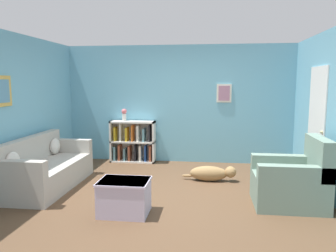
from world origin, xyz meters
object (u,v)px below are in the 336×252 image
(coffee_table, at_px, (124,196))
(vase, at_px, (124,114))
(couch, at_px, (46,169))
(recliner_chair, at_px, (293,182))
(dog, at_px, (212,173))
(bookshelf, at_px, (133,143))

(coffee_table, xyz_separation_m, vase, (-0.76, 2.91, 0.83))
(couch, height_order, recliner_chair, recliner_chair)
(couch, relative_size, recliner_chair, 1.92)
(couch, height_order, dog, couch)
(bookshelf, distance_m, dog, 2.18)
(bookshelf, relative_size, recliner_chair, 1.00)
(recliner_chair, relative_size, vase, 3.68)
(coffee_table, xyz_separation_m, dog, (1.19, 1.67, -0.11))
(couch, relative_size, dog, 1.97)
(vase, bearing_deg, recliner_chair, -36.29)
(couch, bearing_deg, vase, 66.25)
(recliner_chair, height_order, dog, recliner_chair)
(couch, xyz_separation_m, dog, (2.81, 0.72, -0.17))
(recliner_chair, bearing_deg, dog, 138.05)
(recliner_chair, relative_size, coffee_table, 1.49)
(bookshelf, height_order, coffee_table, bookshelf)
(couch, distance_m, dog, 2.91)
(coffee_table, height_order, dog, coffee_table)
(recliner_chair, bearing_deg, bookshelf, 141.76)
(vase, bearing_deg, coffee_table, -75.35)
(vase, bearing_deg, dog, -32.47)
(recliner_chair, xyz_separation_m, vase, (-3.11, 2.28, 0.73))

